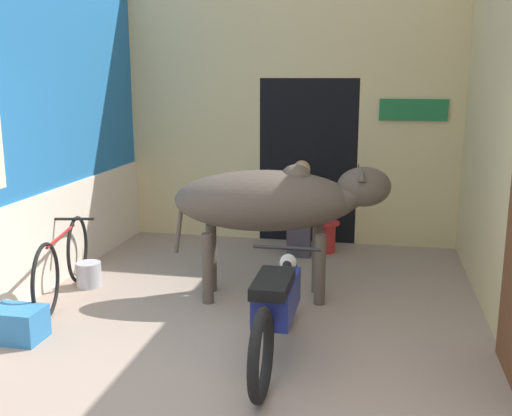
{
  "coord_description": "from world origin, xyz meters",
  "views": [
    {
      "loc": [
        1.13,
        -3.5,
        2.17
      ],
      "look_at": [
        0.03,
        1.93,
        0.95
      ],
      "focal_mm": 42.0,
      "sensor_mm": 36.0,
      "label": 1
    }
  ],
  "objects_px": {
    "cow": "(275,202)",
    "bucket": "(89,274)",
    "motorcycle_near": "(277,305)",
    "crate": "(17,324)",
    "plastic_stool": "(326,236)",
    "shopkeeper_seated": "(301,206)",
    "bicycle": "(63,263)"
  },
  "relations": [
    {
      "from": "cow",
      "to": "bucket",
      "type": "bearing_deg",
      "value": -177.82
    },
    {
      "from": "motorcycle_near",
      "to": "crate",
      "type": "relative_size",
      "value": 4.42
    },
    {
      "from": "motorcycle_near",
      "to": "cow",
      "type": "bearing_deg",
      "value": 100.37
    },
    {
      "from": "plastic_stool",
      "to": "bucket",
      "type": "xyz_separation_m",
      "value": [
        -2.35,
        -1.77,
        -0.08
      ]
    },
    {
      "from": "bucket",
      "to": "motorcycle_near",
      "type": "bearing_deg",
      "value": -28.9
    },
    {
      "from": "shopkeeper_seated",
      "to": "bucket",
      "type": "xyz_separation_m",
      "value": [
        -2.04,
        -1.63,
        -0.48
      ]
    },
    {
      "from": "cow",
      "to": "plastic_stool",
      "type": "height_order",
      "value": "cow"
    },
    {
      "from": "shopkeeper_seated",
      "to": "plastic_stool",
      "type": "relative_size",
      "value": 2.96
    },
    {
      "from": "shopkeeper_seated",
      "to": "bucket",
      "type": "bearing_deg",
      "value": -141.38
    },
    {
      "from": "bicycle",
      "to": "plastic_stool",
      "type": "height_order",
      "value": "bicycle"
    },
    {
      "from": "shopkeeper_seated",
      "to": "crate",
      "type": "xyz_separation_m",
      "value": [
        -2.01,
        -2.97,
        -0.47
      ]
    },
    {
      "from": "bicycle",
      "to": "plastic_stool",
      "type": "xyz_separation_m",
      "value": [
        2.43,
        2.12,
        -0.15
      ]
    },
    {
      "from": "bicycle",
      "to": "shopkeeper_seated",
      "type": "distance_m",
      "value": 2.91
    },
    {
      "from": "bicycle",
      "to": "bucket",
      "type": "height_order",
      "value": "bicycle"
    },
    {
      "from": "cow",
      "to": "bicycle",
      "type": "distance_m",
      "value": 2.19
    },
    {
      "from": "motorcycle_near",
      "to": "bicycle",
      "type": "distance_m",
      "value": 2.46
    },
    {
      "from": "bucket",
      "to": "shopkeeper_seated",
      "type": "bearing_deg",
      "value": 38.62
    },
    {
      "from": "crate",
      "to": "motorcycle_near",
      "type": "bearing_deg",
      "value": 3.09
    },
    {
      "from": "motorcycle_near",
      "to": "bucket",
      "type": "xyz_separation_m",
      "value": [
        -2.22,
        1.22,
        -0.31
      ]
    },
    {
      "from": "cow",
      "to": "crate",
      "type": "height_order",
      "value": "cow"
    },
    {
      "from": "motorcycle_near",
      "to": "plastic_stool",
      "type": "xyz_separation_m",
      "value": [
        0.13,
        2.99,
        -0.22
      ]
    },
    {
      "from": "cow",
      "to": "bicycle",
      "type": "xyz_separation_m",
      "value": [
        -2.06,
        -0.43,
        -0.62
      ]
    },
    {
      "from": "cow",
      "to": "crate",
      "type": "bearing_deg",
      "value": -144.06
    },
    {
      "from": "cow",
      "to": "motorcycle_near",
      "type": "bearing_deg",
      "value": -79.63
    },
    {
      "from": "cow",
      "to": "bucket",
      "type": "xyz_separation_m",
      "value": [
        -1.98,
        -0.08,
        -0.85
      ]
    },
    {
      "from": "motorcycle_near",
      "to": "crate",
      "type": "xyz_separation_m",
      "value": [
        -2.19,
        -0.12,
        -0.3
      ]
    },
    {
      "from": "cow",
      "to": "motorcycle_near",
      "type": "height_order",
      "value": "cow"
    },
    {
      "from": "motorcycle_near",
      "to": "bicycle",
      "type": "relative_size",
      "value": 1.13
    },
    {
      "from": "crate",
      "to": "bucket",
      "type": "bearing_deg",
      "value": 91.02
    },
    {
      "from": "bicycle",
      "to": "crate",
      "type": "bearing_deg",
      "value": -83.9
    },
    {
      "from": "plastic_stool",
      "to": "bucket",
      "type": "distance_m",
      "value": 2.94
    },
    {
      "from": "bicycle",
      "to": "shopkeeper_seated",
      "type": "xyz_separation_m",
      "value": [
        2.12,
        1.98,
        0.25
      ]
    }
  ]
}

